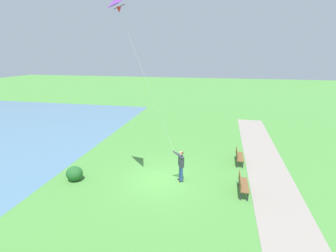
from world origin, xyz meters
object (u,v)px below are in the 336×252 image
object	(u,v)px
park_bench_far_walkway	(242,184)
lakeside_shrub	(74,174)
person_kite_flyer	(181,163)
flying_kite	(123,3)
park_bench_near_walkway	(239,156)

from	to	relation	value
park_bench_far_walkway	lakeside_shrub	distance (m)	8.94
person_kite_flyer	lakeside_shrub	bearing A→B (deg)	11.15
person_kite_flyer	park_bench_far_walkway	world-z (taller)	person_kite_flyer
person_kite_flyer	flying_kite	size ratio (longest dim) A/B	0.24
person_kite_flyer	lakeside_shrub	size ratio (longest dim) A/B	2.02
park_bench_far_walkway	lakeside_shrub	world-z (taller)	park_bench_far_walkway
person_kite_flyer	flying_kite	world-z (taller)	flying_kite
person_kite_flyer	park_bench_far_walkway	xyz separation A→B (m)	(-3.19, 0.56, -0.54)
flying_kite	park_bench_near_walkway	world-z (taller)	flying_kite
park_bench_far_walkway	flying_kite	bearing A→B (deg)	5.40
park_bench_near_walkway	lakeside_shrub	distance (m)	9.88
flying_kite	lakeside_shrub	bearing A→B (deg)	0.60
park_bench_near_walkway	flying_kite	bearing A→B (deg)	35.26
park_bench_near_walkway	person_kite_flyer	bearing A→B (deg)	41.76
flying_kite	park_bench_far_walkway	size ratio (longest dim) A/B	4.95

